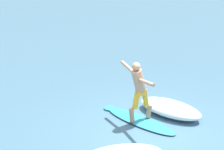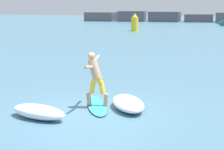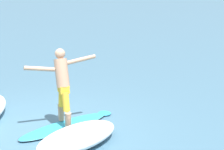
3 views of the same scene
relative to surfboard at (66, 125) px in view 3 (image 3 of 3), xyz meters
The scene contains 4 objects.
ground_plane 0.49m from the surfboard, 97.93° to the right, with size 200.00×200.00×0.00m, color #436B81.
surfboard is the anchor object (origin of this frame).
surfer 1.02m from the surfboard, 141.08° to the right, with size 0.73×1.58×1.68m.
wave_foam_at_tail 1.01m from the surfboard, ahead, with size 1.62×2.08×0.38m.
Camera 3 is at (7.60, -1.29, 3.31)m, focal length 60.00 mm.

